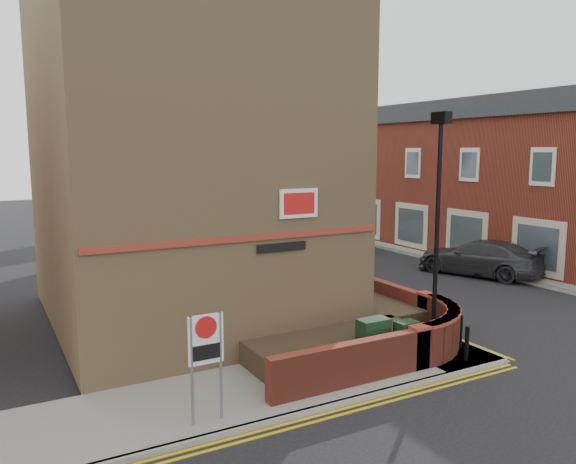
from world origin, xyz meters
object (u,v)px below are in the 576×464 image
at_px(lamppost, 437,233).
at_px(utility_cabinet_large, 373,342).
at_px(silver_car_near, 316,253).
at_px(zone_sign, 206,348).

relative_size(lamppost, utility_cabinet_large, 5.25).
bearing_deg(utility_cabinet_large, silver_car_near, 65.22).
relative_size(utility_cabinet_large, silver_car_near, 0.26).
xyz_separation_m(lamppost, utility_cabinet_large, (-1.90, 0.10, -2.62)).
xyz_separation_m(utility_cabinet_large, silver_car_near, (5.04, 10.92, 0.05)).
bearing_deg(zone_sign, lamppost, 6.07).
height_order(lamppost, utility_cabinet_large, lamppost).
bearing_deg(silver_car_near, zone_sign, -135.30).
bearing_deg(lamppost, zone_sign, -173.93).
height_order(lamppost, zone_sign, lamppost).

